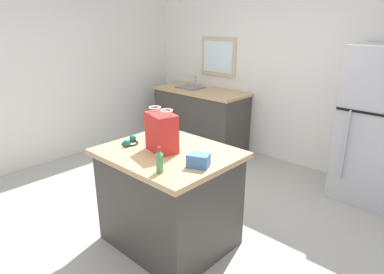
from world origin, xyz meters
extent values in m
plane|color=#ADA89E|center=(0.00, 0.00, 0.00)|extent=(6.21, 6.21, 0.00)
cube|color=silver|center=(0.00, 2.25, 1.31)|extent=(5.18, 0.10, 2.61)
cube|color=#CCB78C|center=(-1.31, 2.20, 1.41)|extent=(0.68, 0.04, 0.60)
cube|color=white|center=(-1.31, 2.18, 1.41)|extent=(0.56, 0.02, 0.48)
cube|color=silver|center=(-2.59, 0.00, 1.31)|extent=(0.10, 4.50, 2.61)
cube|color=#423D38|center=(0.12, -0.26, 0.43)|extent=(1.04, 0.85, 0.86)
cube|color=tan|center=(0.12, -0.26, 0.88)|extent=(1.12, 0.93, 0.05)
cube|color=#B7B7BC|center=(1.19, 1.85, 0.86)|extent=(0.72, 0.63, 1.73)
cube|color=black|center=(1.19, 1.53, 1.07)|extent=(0.71, 0.01, 0.02)
cylinder|color=#B7B7BC|center=(0.99, 1.51, 0.69)|extent=(0.02, 0.02, 0.78)
cube|color=#423D38|center=(-1.39, 1.86, 0.44)|extent=(1.50, 0.62, 0.88)
cube|color=tan|center=(-1.39, 1.86, 0.90)|extent=(1.54, 0.66, 0.04)
cube|color=slate|center=(-1.61, 1.86, 0.87)|extent=(0.40, 0.32, 0.14)
cylinder|color=#B7B7BC|center=(-1.61, 2.00, 1.01)|extent=(0.03, 0.03, 0.18)
cylinder|color=#B7B7BC|center=(-1.61, 1.93, 1.09)|extent=(0.02, 0.14, 0.02)
cube|color=red|center=(0.07, -0.29, 1.07)|extent=(0.32, 0.25, 0.33)
torus|color=white|center=(0.00, -0.29, 1.27)|extent=(0.13, 0.13, 0.01)
torus|color=white|center=(0.14, -0.29, 1.27)|extent=(0.13, 0.13, 0.01)
cube|color=#4775B7|center=(0.52, -0.32, 0.95)|extent=(0.20, 0.18, 0.10)
cylinder|color=#4C9956|center=(0.38, -0.59, 0.97)|extent=(0.06, 0.06, 0.14)
cone|color=#4C9956|center=(0.38, -0.59, 1.06)|extent=(0.05, 0.05, 0.03)
cylinder|color=red|center=(0.38, -0.59, 1.09)|extent=(0.02, 0.02, 0.02)
torus|color=black|center=(-0.27, -0.37, 0.91)|extent=(0.20, 0.20, 0.01)
sphere|color=#19666B|center=(-0.23, -0.43, 0.93)|extent=(0.06, 0.06, 0.06)
sphere|color=#19666B|center=(-0.30, -0.32, 0.93)|extent=(0.06, 0.06, 0.06)
camera|label=1|loc=(2.10, -2.10, 1.97)|focal=31.74mm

